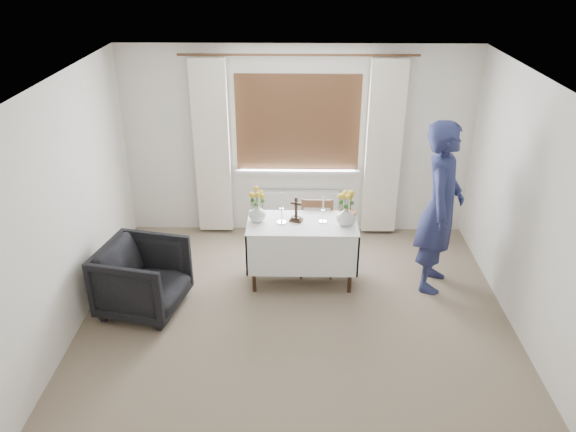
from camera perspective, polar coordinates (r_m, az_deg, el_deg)
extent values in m
plane|color=#826F5A|center=(5.72, 0.82, -12.94)|extent=(5.00, 5.00, 0.00)
cube|color=white|center=(6.47, 1.43, -3.68)|extent=(1.24, 0.64, 0.76)
imported|color=black|center=(6.19, -14.53, -6.14)|extent=(0.99, 0.97, 0.76)
imported|color=navy|center=(6.36, 15.21, 0.84)|extent=(0.68, 0.83, 1.96)
cube|color=silver|center=(7.61, 0.93, 0.47)|extent=(1.10, 0.10, 0.60)
imported|color=silver|center=(6.30, -3.13, 0.36)|extent=(0.26, 0.26, 0.21)
imported|color=silver|center=(6.24, 5.87, 0.05)|extent=(0.27, 0.27, 0.22)
cylinder|color=brown|center=(6.43, 6.05, 0.17)|extent=(0.19, 0.19, 0.07)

